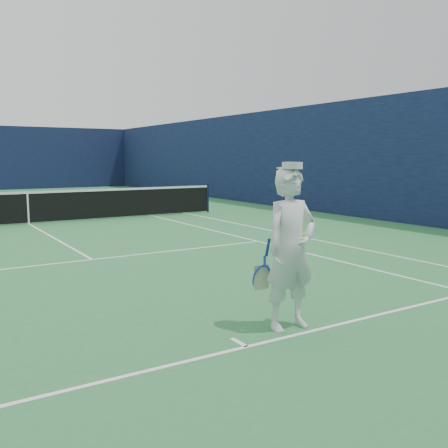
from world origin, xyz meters
The scene contains 5 objects.
ground centered at (0.00, 0.00, 0.00)m, with size 80.00×80.00×0.00m, color #2B723C.
court_markings centered at (0.00, 0.00, 0.00)m, with size 11.03×23.83×0.01m.
windscreen_fence centered at (0.00, 0.00, 2.00)m, with size 20.12×36.12×4.00m.
tennis_net centered at (0.00, 0.00, 0.55)m, with size 12.88×0.09×1.07m.
tennis_player centered at (0.80, -11.64, 0.97)m, with size 0.78×0.49×1.99m.
Camera 1 is at (-2.96, -16.16, 2.05)m, focal length 40.00 mm.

